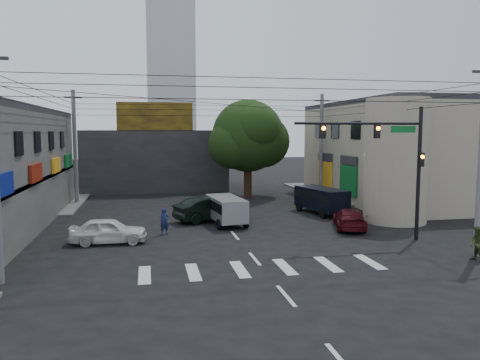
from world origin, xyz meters
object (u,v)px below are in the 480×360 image
object	(u,v)px
traffic_gantry	(391,152)
navy_van	(321,201)
street_tree	(248,136)
utility_pole_far_right	(321,146)
pedestrian_olive	(478,244)
dark_sedan	(211,209)
utility_pole_far_left	(75,147)
traffic_officer	(165,222)
maroon_sedan	(349,218)
silver_minivan	(226,211)
white_compact	(109,231)

from	to	relation	value
traffic_gantry	navy_van	bearing A→B (deg)	92.88
street_tree	utility_pole_far_right	distance (m)	6.63
traffic_gantry	pedestrian_olive	bearing A→B (deg)	-65.42
pedestrian_olive	dark_sedan	bearing A→B (deg)	-143.99
street_tree	utility_pole_far_left	bearing A→B (deg)	-176.05
navy_van	traffic_gantry	bearing A→B (deg)	170.94
utility_pole_far_left	traffic_officer	distance (m)	15.08
street_tree	maroon_sedan	world-z (taller)	street_tree
traffic_gantry	pedestrian_olive	size ratio (longest dim) A/B	4.51
navy_van	traffic_officer	size ratio (longest dim) A/B	3.23
maroon_sedan	dark_sedan	bearing A→B (deg)	-9.79
utility_pole_far_right	silver_minivan	size ratio (longest dim) A/B	2.18
white_compact	silver_minivan	xyz separation A→B (m)	(6.91, 3.72, 0.19)
utility_pole_far_left	pedestrian_olive	size ratio (longest dim) A/B	5.77
dark_sedan	pedestrian_olive	xyz separation A→B (m)	(10.53, -12.03, -0.01)
silver_minivan	white_compact	bearing A→B (deg)	111.06
street_tree	pedestrian_olive	distance (m)	23.59
utility_pole_far_left	utility_pole_far_right	xyz separation A→B (m)	(21.00, 0.00, 0.00)
navy_van	utility_pole_far_right	bearing A→B (deg)	-32.63
maroon_sedan	pedestrian_olive	world-z (taller)	pedestrian_olive
traffic_gantry	utility_pole_far_right	distance (m)	17.21
street_tree	utility_pole_far_right	xyz separation A→B (m)	(6.50, -1.00, -0.87)
traffic_gantry	white_compact	xyz separation A→B (m)	(-14.70, 2.48, -4.15)
silver_minivan	navy_van	distance (m)	7.78
dark_sedan	maroon_sedan	xyz separation A→B (m)	(7.90, -4.12, -0.19)
utility_pole_far_right	silver_minivan	bearing A→B (deg)	-134.08
utility_pole_far_right	maroon_sedan	bearing A→B (deg)	-103.77
traffic_gantry	utility_pole_far_right	xyz separation A→B (m)	(2.68, 17.00, -0.23)
dark_sedan	street_tree	bearing A→B (deg)	-44.45
traffic_gantry	white_compact	size ratio (longest dim) A/B	1.78
silver_minivan	utility_pole_far_left	bearing A→B (deg)	37.08
navy_van	traffic_officer	distance (m)	12.24
street_tree	silver_minivan	distance (m)	13.28
dark_sedan	utility_pole_far_left	bearing A→B (deg)	26.36
dark_sedan	pedestrian_olive	bearing A→B (deg)	-158.83
traffic_gantry	street_tree	bearing A→B (deg)	101.99
traffic_gantry	maroon_sedan	distance (m)	5.54
utility_pole_far_left	dark_sedan	distance (m)	14.06
utility_pole_far_right	dark_sedan	bearing A→B (deg)	-140.17
street_tree	silver_minivan	bearing A→B (deg)	-108.56
pedestrian_olive	utility_pole_far_left	bearing A→B (deg)	-141.61
white_compact	maroon_sedan	distance (m)	14.12
dark_sedan	maroon_sedan	world-z (taller)	dark_sedan
white_compact	silver_minivan	distance (m)	7.85
street_tree	traffic_gantry	bearing A→B (deg)	-78.01
navy_van	maroon_sedan	bearing A→B (deg)	166.04
silver_minivan	street_tree	bearing A→B (deg)	-25.76
dark_sedan	traffic_officer	distance (m)	4.86
utility_pole_far_right	traffic_officer	xyz separation A→B (m)	(-14.40, -13.00, -3.84)
traffic_gantry	dark_sedan	xyz separation A→B (m)	(-8.53, 7.66, -4.02)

